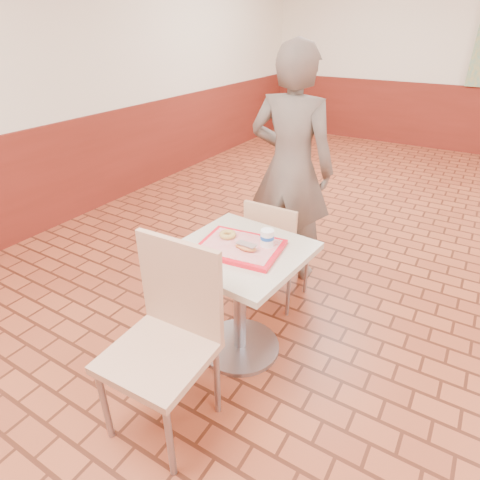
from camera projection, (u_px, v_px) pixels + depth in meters
The scene contains 8 objects.
main_table at pixel (240, 285), 2.37m from camera, with size 0.70×0.70×0.74m.
chair_main_front at pixel (168, 332), 1.92m from camera, with size 0.48×0.48×1.00m.
chair_main_back at pixel (275, 248), 2.83m from camera, with size 0.38×0.38×0.82m.
customer at pixel (291, 169), 3.01m from camera, with size 0.65×0.43×1.79m, color #65584E.
serving_tray at pixel (240, 247), 2.25m from camera, with size 0.45×0.35×0.03m.
ring_donut at pixel (228, 235), 2.32m from camera, with size 0.10×0.10×0.03m, color gold.
long_john_donut at pixel (246, 247), 2.19m from camera, with size 0.13×0.07×0.04m.
paper_cup at pixel (267, 238), 2.22m from camera, with size 0.08×0.08×0.10m.
Camera 1 is at (-0.40, -2.37, 1.87)m, focal length 30.00 mm.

